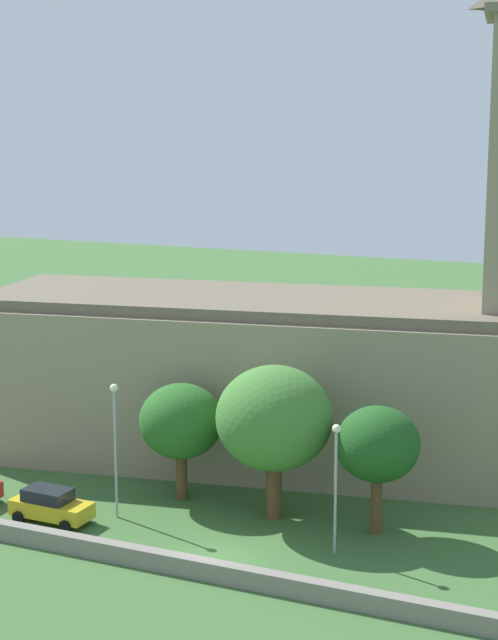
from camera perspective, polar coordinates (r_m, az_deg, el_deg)
name	(u,v)px	position (r m, az deg, el deg)	size (l,w,h in m)	color
ground_plane	(322,470)	(66.09, 3.99, -8.12)	(200.00, 200.00, 0.00)	#3D6633
church	(313,340)	(65.79, 3.48, -1.08)	(39.27, 17.64, 31.17)	gray
quay_barrier	(197,568)	(51.29, -2.83, -13.29)	(58.50, 0.70, 0.94)	gray
car_yellow	(51,505)	(58.52, -10.72, -9.86)	(4.53, 2.21, 1.86)	gold
streetlamp_west_mid	(115,430)	(57.33, -7.29, -5.94)	(0.44, 0.44, 7.53)	#9EA0A5
streetlamp_central	(336,467)	(52.57, 4.74, -7.97)	(0.44, 0.44, 6.72)	#9EA0A5
tree_riverside_west	(378,445)	(55.15, 7.01, -6.75)	(4.41, 4.41, 6.88)	brown
tree_riverside_east	(181,422)	(59.88, -3.72, -5.53)	(4.77, 4.77, 6.77)	brown
tree_by_tower	(274,419)	(56.60, 1.37, -5.38)	(6.32, 6.32, 8.52)	brown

